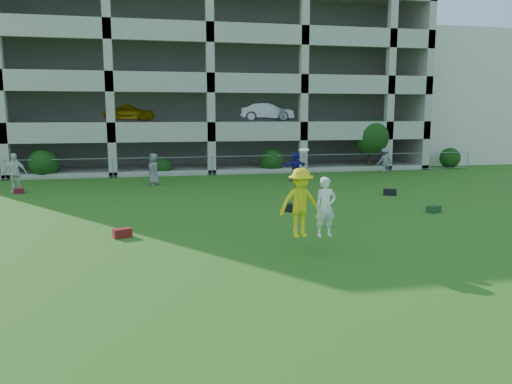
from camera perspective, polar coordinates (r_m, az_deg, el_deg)
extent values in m
plane|color=#235114|center=(13.15, 5.25, -7.96)|extent=(100.00, 100.00, 0.00)
cube|color=beige|center=(48.15, 22.12, 9.71)|extent=(16.00, 14.00, 10.00)
imported|color=silver|center=(26.97, -25.87, 1.97)|extent=(1.17, 0.60, 1.92)
imported|color=slate|center=(27.35, -11.61, 2.55)|extent=(0.78, 0.97, 1.71)
imported|color=navy|center=(28.58, 4.54, 2.95)|extent=(1.64, 0.87, 1.68)
imported|color=slate|center=(33.36, 14.50, 3.50)|extent=(1.10, 0.69, 1.63)
cube|color=#5A150F|center=(16.12, -15.03, -4.55)|extent=(0.62, 0.47, 0.28)
cube|color=#163C1F|center=(20.65, 19.65, -1.86)|extent=(0.59, 0.51, 0.26)
cube|color=black|center=(19.69, 3.94, -1.80)|extent=(0.46, 0.46, 0.30)
cube|color=black|center=(24.36, 15.06, -0.02)|extent=(0.67, 0.55, 0.30)
cube|color=#530E0E|center=(26.65, -25.48, 0.10)|extent=(0.52, 0.43, 0.24)
cube|color=#163D1F|center=(23.82, 4.92, 0.00)|extent=(0.57, 0.44, 0.25)
imported|color=yellow|center=(13.92, 5.12, -1.24)|extent=(1.32, 0.83, 1.94)
imported|color=white|center=(14.15, 7.96, -1.69)|extent=(0.64, 0.45, 1.69)
cylinder|color=white|center=(13.90, 5.54, 4.82)|extent=(0.27, 0.27, 0.07)
cube|color=#9E998C|center=(44.96, -7.33, 11.66)|extent=(30.00, 0.50, 12.00)
cube|color=#9E998C|center=(42.33, 14.26, 11.64)|extent=(0.50, 14.00, 12.00)
cube|color=#9E998C|center=(39.03, -6.63, 20.77)|extent=(30.00, 14.00, 0.30)
cube|color=#9E998C|center=(38.36, -6.31, 3.41)|extent=(30.00, 14.00, 0.30)
cube|color=#9E998C|center=(38.19, -6.39, 7.89)|extent=(30.00, 14.00, 0.30)
cube|color=#9E998C|center=(38.26, -6.47, 12.39)|extent=(30.00, 14.00, 0.30)
cube|color=#9E998C|center=(38.56, -6.55, 16.84)|extent=(30.00, 14.00, 0.30)
cube|color=#9E998C|center=(31.40, -5.13, 6.60)|extent=(30.00, 0.30, 0.90)
cube|color=#9E998C|center=(31.43, -5.21, 12.07)|extent=(30.00, 0.30, 0.90)
cube|color=#9E998C|center=(31.73, -5.29, 17.49)|extent=(30.00, 0.30, 0.90)
cube|color=#9E998C|center=(31.41, -16.44, 12.58)|extent=(0.50, 0.50, 12.00)
cube|color=#9E998C|center=(31.55, -5.24, 12.88)|extent=(0.50, 0.50, 12.00)
cube|color=#9E998C|center=(32.82, 5.49, 12.72)|extent=(0.50, 0.50, 12.00)
cube|color=#9E998C|center=(35.07, 15.10, 12.22)|extent=(0.50, 0.50, 12.00)
cube|color=#605E59|center=(40.24, -6.75, 12.00)|extent=(29.00, 9.00, 11.60)
imported|color=#E3B30B|center=(36.03, -14.52, 8.90)|extent=(4.06, 2.10, 1.32)
imported|color=#AEB1B5|center=(36.98, 1.21, 9.17)|extent=(4.11, 1.73, 1.32)
cylinder|color=gray|center=(32.24, -26.74, 2.26)|extent=(0.06, 0.06, 1.20)
cylinder|color=gray|center=(31.25, -16.04, 2.69)|extent=(0.06, 0.06, 1.20)
cylinder|color=gray|center=(31.40, -5.05, 3.03)|extent=(0.06, 0.06, 1.20)
cylinder|color=gray|center=(32.66, 5.48, 3.26)|extent=(0.06, 0.06, 1.20)
cylinder|color=gray|center=(34.93, 14.93, 3.36)|extent=(0.06, 0.06, 1.20)
cylinder|color=gray|center=(38.02, 23.03, 3.38)|extent=(0.06, 0.06, 1.20)
cylinder|color=gray|center=(31.34, -5.06, 4.03)|extent=(36.00, 0.04, 0.04)
cylinder|color=gray|center=(31.45, -5.03, 2.09)|extent=(36.00, 0.04, 0.04)
sphere|color=#163D11|center=(32.34, -23.08, 3.02)|extent=(1.76, 1.76, 1.76)
sphere|color=#163D11|center=(31.78, -10.56, 2.90)|extent=(1.10, 1.10, 1.10)
sphere|color=#163D11|center=(32.69, 1.81, 3.60)|extent=(1.54, 1.54, 1.54)
cylinder|color=#382314|center=(35.18, 12.91, 4.10)|extent=(0.16, 0.16, 1.96)
sphere|color=#163D11|center=(35.10, 12.98, 6.15)|extent=(2.52, 2.52, 2.52)
sphere|color=#163D11|center=(37.94, 21.29, 3.65)|extent=(1.43, 1.43, 1.43)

